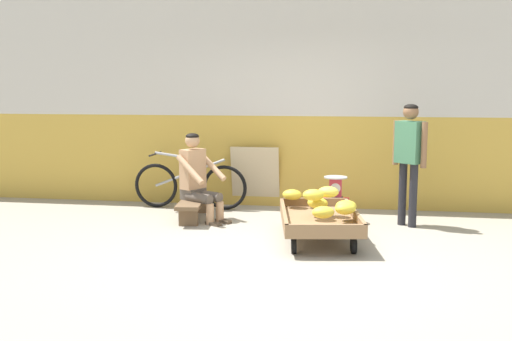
{
  "coord_description": "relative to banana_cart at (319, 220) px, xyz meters",
  "views": [
    {
      "loc": [
        0.63,
        -5.85,
        1.75
      ],
      "look_at": [
        -0.46,
        0.99,
        0.75
      ],
      "focal_mm": 41.22,
      "sensor_mm": 36.0,
      "label": 1
    }
  ],
  "objects": [
    {
      "name": "banana_cart",
      "position": [
        0.0,
        0.0,
        0.0
      ],
      "size": [
        1.05,
        1.55,
        0.36
      ],
      "color": "#8E6B47",
      "rests_on": "ground"
    },
    {
      "name": "low_bench",
      "position": [
        -1.7,
        0.86,
        -0.04
      ],
      "size": [
        0.41,
        1.12,
        0.27
      ],
      "color": "brown",
      "rests_on": "ground"
    },
    {
      "name": "ground_plane",
      "position": [
        -0.31,
        -0.69,
        -0.24
      ],
      "size": [
        80.0,
        80.0,
        0.0
      ],
      "primitive_type": "plane",
      "color": "gray"
    },
    {
      "name": "sign_board",
      "position": [
        -1.02,
        1.8,
        0.2
      ],
      "size": [
        0.7,
        0.22,
        0.88
      ],
      "color": "#C6B289",
      "rests_on": "ground"
    },
    {
      "name": "vendor_seated",
      "position": [
        -1.63,
        0.82,
        0.33
      ],
      "size": [
        0.74,
        0.66,
        1.14
      ],
      "color": "tan",
      "rests_on": "ground"
    },
    {
      "name": "weighing_scale",
      "position": [
        0.16,
        0.99,
        0.21
      ],
      "size": [
        0.3,
        0.3,
        0.29
      ],
      "color": "#28282D",
      "rests_on": "plastic_crate"
    },
    {
      "name": "back_wall",
      "position": [
        -0.31,
        2.01,
        1.42
      ],
      "size": [
        16.0,
        0.3,
        3.31
      ],
      "color": "gold",
      "rests_on": "ground"
    },
    {
      "name": "banana_pile",
      "position": [
        0.02,
        0.07,
        0.21
      ],
      "size": [
        0.94,
        1.25,
        0.25
      ],
      "color": "gold",
      "rests_on": "banana_cart"
    },
    {
      "name": "plastic_crate",
      "position": [
        0.16,
        0.99,
        -0.09
      ],
      "size": [
        0.36,
        0.28,
        0.3
      ],
      "color": "red",
      "rests_on": "ground"
    },
    {
      "name": "customer_adult",
      "position": [
        1.06,
        0.9,
        0.71
      ],
      "size": [
        0.39,
        0.36,
        1.53
      ],
      "color": "#232328",
      "rests_on": "ground"
    },
    {
      "name": "bicycle_near_left",
      "position": [
        -1.93,
        1.5,
        0.11
      ],
      "size": [
        1.66,
        0.48,
        0.86
      ],
      "color": "black",
      "rests_on": "ground"
    }
  ]
}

